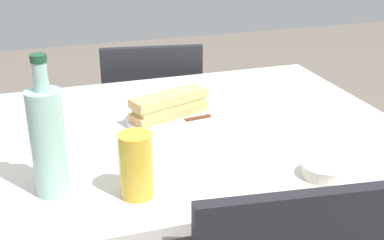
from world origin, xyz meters
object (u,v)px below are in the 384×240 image
knife_near (185,120)px  water_bottle (48,140)px  plate_near (170,118)px  beer_glass (136,165)px  dining_table (192,163)px  baguette_sandwich_near (170,105)px  olive_bowl (324,170)px  chair_near (152,127)px

knife_near → water_bottle: bearing=33.7°
plate_near → beer_glass: (0.18, 0.37, 0.06)m
dining_table → plate_near: bearing=-51.2°
baguette_sandwich_near → beer_glass: 0.41m
water_bottle → olive_bowl: bearing=168.7°
dining_table → beer_glass: beer_glass is taller
olive_bowl → baguette_sandwich_near: bearing=-59.4°
baguette_sandwich_near → olive_bowl: (-0.25, 0.42, -0.03)m
plate_near → knife_near: 0.06m
plate_near → water_bottle: water_bottle is taller
knife_near → water_bottle: (0.38, 0.25, 0.11)m
chair_near → baguette_sandwich_near: (0.08, 0.58, 0.33)m
plate_near → beer_glass: bearing=64.6°
baguette_sandwich_near → water_bottle: water_bottle is taller
chair_near → plate_near: 0.65m
plate_near → baguette_sandwich_near: (0.00, -0.00, 0.04)m
chair_near → knife_near: 0.70m
beer_glass → water_bottle: bearing=-22.0°
knife_near → olive_bowl: size_ratio=1.78×
chair_near → olive_bowl: bearing=99.4°
beer_glass → olive_bowl: beer_glass is taller
dining_table → plate_near: plate_near is taller
chair_near → water_bottle: bearing=64.2°
dining_table → beer_glass: size_ratio=8.02×
water_bottle → olive_bowl: (-0.59, 0.12, -0.11)m
olive_bowl → plate_near: bearing=-59.4°
plate_near → olive_bowl: 0.49m
plate_near → chair_near: bearing=-98.1°
beer_glass → olive_bowl: 0.43m
olive_bowl → dining_table: bearing=-61.0°
dining_table → olive_bowl: 0.43m
knife_near → olive_bowl: 0.43m
water_bottle → beer_glass: water_bottle is taller
beer_glass → plate_near: bearing=-115.4°
plate_near → water_bottle: 0.47m
baguette_sandwich_near → olive_bowl: 0.49m
baguette_sandwich_near → water_bottle: 0.46m
dining_table → chair_near: 0.66m
water_bottle → knife_near: bearing=-146.3°
baguette_sandwich_near → water_bottle: size_ratio=0.78×
dining_table → plate_near: 0.14m
baguette_sandwich_near → water_bottle: bearing=41.2°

